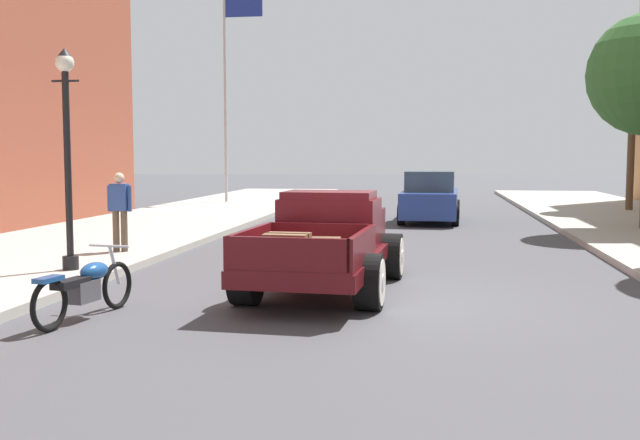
{
  "coord_description": "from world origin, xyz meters",
  "views": [
    {
      "loc": [
        0.96,
        -11.04,
        2.17
      ],
      "look_at": [
        -1.02,
        2.0,
        1.0
      ],
      "focal_mm": 41.36,
      "sensor_mm": 36.0,
      "label": 1
    }
  ],
  "objects_px": {
    "car_background_blue": "(430,198)",
    "pedestrian_sidewalk_left": "(120,207)",
    "street_lamp_near": "(67,142)",
    "motorcycle_parked": "(85,286)",
    "hotrod_truck_maroon": "(329,242)",
    "street_tree_third": "(634,78)",
    "flagpole": "(230,70)"
  },
  "relations": [
    {
      "from": "car_background_blue",
      "to": "pedestrian_sidewalk_left",
      "type": "distance_m",
      "value": 11.48
    },
    {
      "from": "street_lamp_near",
      "to": "pedestrian_sidewalk_left",
      "type": "bearing_deg",
      "value": 93.58
    },
    {
      "from": "motorcycle_parked",
      "to": "hotrod_truck_maroon",
      "type": "bearing_deg",
      "value": 44.42
    },
    {
      "from": "hotrod_truck_maroon",
      "to": "pedestrian_sidewalk_left",
      "type": "bearing_deg",
      "value": 150.25
    },
    {
      "from": "motorcycle_parked",
      "to": "pedestrian_sidewalk_left",
      "type": "relative_size",
      "value": 1.27
    },
    {
      "from": "street_tree_third",
      "to": "motorcycle_parked",
      "type": "bearing_deg",
      "value": -121.0
    },
    {
      "from": "car_background_blue",
      "to": "flagpole",
      "type": "distance_m",
      "value": 12.09
    },
    {
      "from": "motorcycle_parked",
      "to": "street_lamp_near",
      "type": "bearing_deg",
      "value": 120.34
    },
    {
      "from": "motorcycle_parked",
      "to": "flagpole",
      "type": "distance_m",
      "value": 22.99
    },
    {
      "from": "motorcycle_parked",
      "to": "flagpole",
      "type": "height_order",
      "value": "flagpole"
    },
    {
      "from": "car_background_blue",
      "to": "street_lamp_near",
      "type": "bearing_deg",
      "value": -117.48
    },
    {
      "from": "flagpole",
      "to": "motorcycle_parked",
      "type": "bearing_deg",
      "value": -79.41
    },
    {
      "from": "street_tree_third",
      "to": "pedestrian_sidewalk_left",
      "type": "bearing_deg",
      "value": -134.39
    },
    {
      "from": "hotrod_truck_maroon",
      "to": "car_background_blue",
      "type": "relative_size",
      "value": 1.15
    },
    {
      "from": "motorcycle_parked",
      "to": "street_tree_third",
      "type": "relative_size",
      "value": 0.33
    },
    {
      "from": "street_lamp_near",
      "to": "flagpole",
      "type": "xyz_separation_m",
      "value": [
        -2.32,
        18.92,
        3.39
      ]
    },
    {
      "from": "motorcycle_parked",
      "to": "street_tree_third",
      "type": "height_order",
      "value": "street_tree_third"
    },
    {
      "from": "hotrod_truck_maroon",
      "to": "street_tree_third",
      "type": "xyz_separation_m",
      "value": [
        8.84,
        16.66,
        4.21
      ]
    },
    {
      "from": "hotrod_truck_maroon",
      "to": "motorcycle_parked",
      "type": "distance_m",
      "value": 3.99
    },
    {
      "from": "hotrod_truck_maroon",
      "to": "street_tree_third",
      "type": "height_order",
      "value": "street_tree_third"
    },
    {
      "from": "hotrod_truck_maroon",
      "to": "car_background_blue",
      "type": "xyz_separation_m",
      "value": [
        1.6,
        12.27,
        0.01
      ]
    },
    {
      "from": "hotrod_truck_maroon",
      "to": "car_background_blue",
      "type": "height_order",
      "value": "car_background_blue"
    },
    {
      "from": "flagpole",
      "to": "pedestrian_sidewalk_left",
      "type": "bearing_deg",
      "value": -82.51
    },
    {
      "from": "hotrod_truck_maroon",
      "to": "flagpole",
      "type": "xyz_separation_m",
      "value": [
        -6.95,
        19.19,
        5.02
      ]
    },
    {
      "from": "motorcycle_parked",
      "to": "pedestrian_sidewalk_left",
      "type": "height_order",
      "value": "pedestrian_sidewalk_left"
    },
    {
      "from": "street_lamp_near",
      "to": "flagpole",
      "type": "distance_m",
      "value": 19.36
    },
    {
      "from": "motorcycle_parked",
      "to": "car_background_blue",
      "type": "xyz_separation_m",
      "value": [
        4.45,
        15.06,
        0.33
      ]
    },
    {
      "from": "hotrod_truck_maroon",
      "to": "flagpole",
      "type": "distance_m",
      "value": 21.02
    },
    {
      "from": "motorcycle_parked",
      "to": "pedestrian_sidewalk_left",
      "type": "xyz_separation_m",
      "value": [
        -1.95,
        5.52,
        0.64
      ]
    },
    {
      "from": "pedestrian_sidewalk_left",
      "to": "street_tree_third",
      "type": "distance_m",
      "value": 19.87
    },
    {
      "from": "pedestrian_sidewalk_left",
      "to": "motorcycle_parked",
      "type": "bearing_deg",
      "value": -70.58
    },
    {
      "from": "motorcycle_parked",
      "to": "car_background_blue",
      "type": "distance_m",
      "value": 15.7
    }
  ]
}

